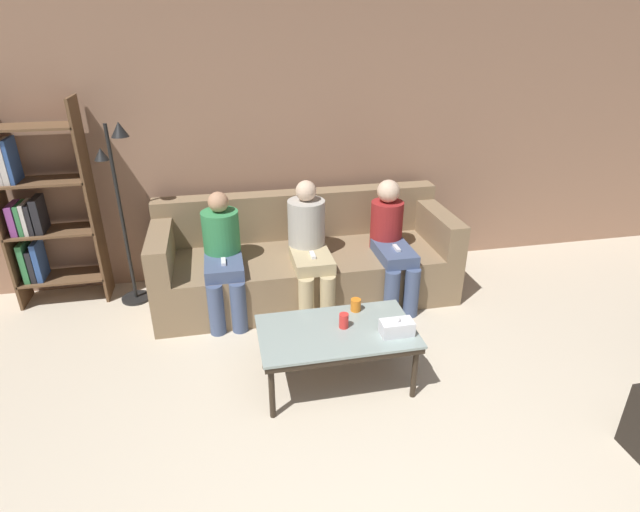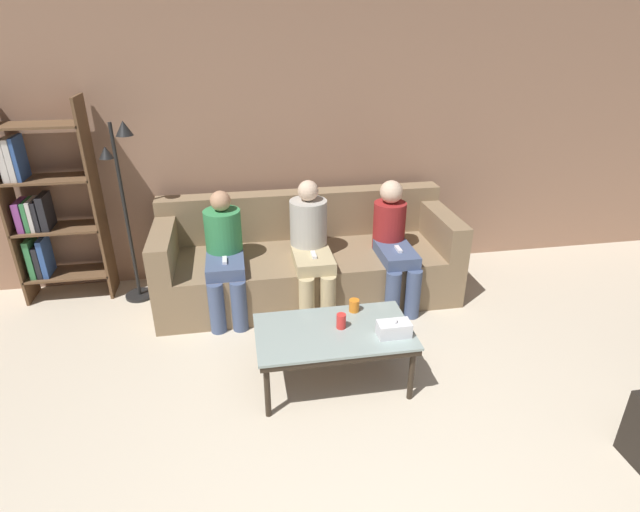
{
  "view_description": "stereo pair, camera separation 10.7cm",
  "coord_description": "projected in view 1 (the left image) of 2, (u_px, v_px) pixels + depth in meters",
  "views": [
    {
      "loc": [
        -0.7,
        -1.21,
        2.34
      ],
      "look_at": [
        0.0,
        2.19,
        0.7
      ],
      "focal_mm": 28.0,
      "sensor_mm": 36.0,
      "label": 1
    },
    {
      "loc": [
        -0.6,
        -1.23,
        2.34
      ],
      "look_at": [
        0.0,
        2.19,
        0.7
      ],
      "focal_mm": 28.0,
      "sensor_mm": 36.0,
      "label": 2
    }
  ],
  "objects": [
    {
      "name": "bookshelf",
      "position": [
        37.0,
        210.0,
        4.25
      ],
      "size": [
        0.75,
        0.32,
        1.79
      ],
      "color": "brown",
      "rests_on": "ground_plane"
    },
    {
      "name": "cup_near_right",
      "position": [
        344.0,
        321.0,
        3.39
      ],
      "size": [
        0.06,
        0.06,
        0.1
      ],
      "color": "red",
      "rests_on": "coffee_table"
    },
    {
      "name": "tissue_box",
      "position": [
        397.0,
        327.0,
        3.32
      ],
      "size": [
        0.22,
        0.12,
        0.13
      ],
      "color": "white",
      "rests_on": "coffee_table"
    },
    {
      "name": "seated_person_mid_right",
      "position": [
        391.0,
        240.0,
        4.41
      ],
      "size": [
        0.31,
        0.69,
        1.08
      ],
      "color": "#47567A",
      "rests_on": "ground_plane"
    },
    {
      "name": "couch",
      "position": [
        305.0,
        261.0,
        4.62
      ],
      "size": [
        2.66,
        0.96,
        0.89
      ],
      "color": "#897051",
      "rests_on": "ground_plane"
    },
    {
      "name": "standing_lamp",
      "position": [
        121.0,
        197.0,
        4.21
      ],
      "size": [
        0.31,
        0.26,
        1.61
      ],
      "color": "black",
      "rests_on": "ground_plane"
    },
    {
      "name": "cup_near_left",
      "position": [
        356.0,
        305.0,
        3.59
      ],
      "size": [
        0.07,
        0.07,
        0.09
      ],
      "color": "orange",
      "rests_on": "coffee_table"
    },
    {
      "name": "coffee_table",
      "position": [
        337.0,
        335.0,
        3.4
      ],
      "size": [
        1.06,
        0.61,
        0.44
      ],
      "color": "#8C9E99",
      "rests_on": "ground_plane"
    },
    {
      "name": "wall_back",
      "position": [
        293.0,
        142.0,
        4.68
      ],
      "size": [
        12.0,
        0.06,
        2.6
      ],
      "color": "#9E755B",
      "rests_on": "ground_plane"
    },
    {
      "name": "seated_person_left_end",
      "position": [
        223.0,
        253.0,
        4.17
      ],
      "size": [
        0.31,
        0.65,
        1.07
      ],
      "color": "#47567A",
      "rests_on": "ground_plane"
    },
    {
      "name": "seated_person_mid_left",
      "position": [
        309.0,
        243.0,
        4.29
      ],
      "size": [
        0.32,
        0.69,
        1.12
      ],
      "color": "tan",
      "rests_on": "ground_plane"
    }
  ]
}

